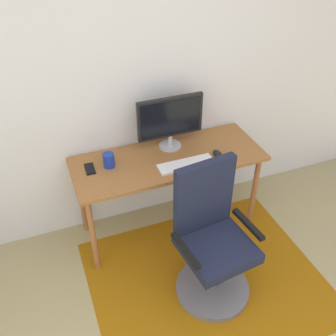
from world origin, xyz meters
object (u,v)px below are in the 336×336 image
Objects in this scene: office_chair at (211,247)px; keyboard at (186,164)px; monitor at (170,119)px; coffee_cup at (109,160)px; computer_mouse at (217,154)px; desk at (168,166)px; cell_phone at (90,169)px.

keyboard is at bearing 80.13° from office_chair.
coffee_cup is at bearing -170.42° from monitor.
coffee_cup is 0.97m from office_chair.
computer_mouse is (0.30, -0.25, -0.23)m from monitor.
monitor reaches higher than keyboard.
monitor is (0.07, 0.14, 0.33)m from desk.
desk is 14.32× the size of computer_mouse.
desk is 1.41× the size of office_chair.
desk is at bearing 163.42° from computer_mouse.
desk is at bearing 88.19° from office_chair.
desk is at bearing -116.00° from monitor.
office_chair reaches higher than coffee_cup.
office_chair is (-0.03, -0.54, -0.33)m from keyboard.
computer_mouse is at bearing 55.12° from office_chair.
computer_mouse reaches higher than keyboard.
coffee_cup is (-0.82, 0.16, 0.04)m from computer_mouse.
office_chair reaches higher than computer_mouse.
monitor is at bearing 139.84° from computer_mouse.
monitor reaches higher than office_chair.
monitor is 0.50× the size of office_chair.
cell_phone is (-0.97, 0.18, -0.01)m from computer_mouse.
monitor is 5.05× the size of computer_mouse.
coffee_cup is at bearing 173.24° from desk.
desk is at bearing 121.91° from keyboard.
keyboard is at bearing -58.09° from desk.
coffee_cup is 0.15m from cell_phone.
office_chair is at bearing -93.31° from keyboard.
coffee_cup is 0.10× the size of office_chair.
cell_phone is at bearing 163.04° from keyboard.
computer_mouse is at bearing -11.24° from coffee_cup.
cell_phone is 1.05m from office_chair.
monitor is at bearing 64.00° from desk.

